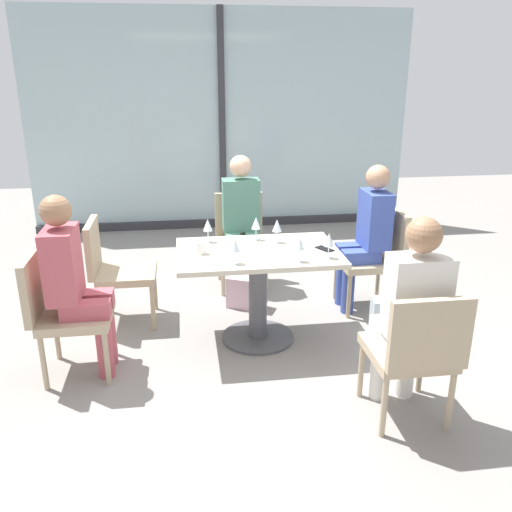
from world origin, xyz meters
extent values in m
plane|color=gray|center=(0.00, 0.00, 0.00)|extent=(12.00, 12.00, 0.00)
cube|color=#9FB7BC|center=(0.00, 3.20, 1.35)|extent=(4.80, 0.03, 2.70)
cube|color=#2D2D33|center=(0.00, 3.17, 1.35)|extent=(0.08, 0.06, 2.70)
cube|color=#2D2D33|center=(0.00, 3.17, 0.05)|extent=(4.80, 0.10, 0.10)
cube|color=#BCB29E|center=(0.00, 0.00, 0.71)|extent=(1.20, 0.78, 0.04)
cylinder|color=#4C4C51|center=(0.00, 0.00, 0.35)|extent=(0.14, 0.14, 0.69)
cylinder|color=#4C4C51|center=(0.00, 0.00, 0.01)|extent=(0.56, 0.56, 0.02)
cube|color=tan|center=(1.01, 0.46, 0.42)|extent=(0.46, 0.46, 0.06)
cube|color=tan|center=(1.26, 0.46, 0.66)|extent=(0.05, 0.46, 0.42)
cylinder|color=tan|center=(0.81, 0.66, 0.20)|extent=(0.04, 0.04, 0.39)
cylinder|color=tan|center=(0.81, 0.26, 0.20)|extent=(0.04, 0.04, 0.39)
cylinder|color=tan|center=(1.21, 0.66, 0.20)|extent=(0.04, 0.04, 0.39)
cylinder|color=tan|center=(1.21, 0.26, 0.20)|extent=(0.04, 0.04, 0.39)
cube|color=tan|center=(0.00, 1.06, 0.42)|extent=(0.46, 0.46, 0.06)
cube|color=tan|center=(0.00, 1.31, 0.66)|extent=(0.46, 0.05, 0.42)
cylinder|color=tan|center=(-0.20, 0.86, 0.20)|extent=(0.04, 0.04, 0.39)
cylinder|color=tan|center=(0.20, 0.86, 0.20)|extent=(0.04, 0.04, 0.39)
cylinder|color=tan|center=(-0.20, 1.26, 0.20)|extent=(0.04, 0.04, 0.39)
cylinder|color=tan|center=(0.20, 1.26, 0.20)|extent=(0.04, 0.04, 0.39)
cube|color=tan|center=(0.74, -1.06, 0.42)|extent=(0.46, 0.46, 0.06)
cube|color=tan|center=(0.74, -1.31, 0.66)|extent=(0.46, 0.05, 0.42)
cylinder|color=tan|center=(0.94, -0.86, 0.20)|extent=(0.04, 0.04, 0.39)
cylinder|color=tan|center=(0.54, -0.86, 0.20)|extent=(0.04, 0.04, 0.39)
cylinder|color=tan|center=(0.94, -1.26, 0.20)|extent=(0.04, 0.04, 0.39)
cylinder|color=tan|center=(0.54, -1.26, 0.20)|extent=(0.04, 0.04, 0.39)
cube|color=tan|center=(-1.28, -0.30, 0.42)|extent=(0.46, 0.46, 0.06)
cube|color=tan|center=(-1.53, -0.30, 0.66)|extent=(0.05, 0.46, 0.42)
cylinder|color=tan|center=(-1.08, -0.50, 0.20)|extent=(0.04, 0.04, 0.39)
cylinder|color=tan|center=(-1.08, -0.10, 0.20)|extent=(0.04, 0.04, 0.39)
cylinder|color=tan|center=(-1.48, -0.50, 0.20)|extent=(0.04, 0.04, 0.39)
cylinder|color=tan|center=(-1.48, -0.10, 0.20)|extent=(0.04, 0.04, 0.39)
cube|color=tan|center=(-1.01, 0.46, 0.42)|extent=(0.46, 0.46, 0.06)
cube|color=tan|center=(-1.26, 0.46, 0.66)|extent=(0.05, 0.46, 0.42)
cylinder|color=tan|center=(-0.81, 0.26, 0.20)|extent=(0.04, 0.04, 0.39)
cylinder|color=tan|center=(-0.81, 0.66, 0.20)|extent=(0.04, 0.04, 0.39)
cylinder|color=tan|center=(-1.21, 0.26, 0.20)|extent=(0.04, 0.04, 0.39)
cylinder|color=tan|center=(-1.21, 0.66, 0.20)|extent=(0.04, 0.04, 0.39)
cylinder|color=#384C9E|center=(0.83, 0.55, 0.23)|extent=(0.11, 0.11, 0.45)
cube|color=#384C9E|center=(0.93, 0.55, 0.51)|extent=(0.32, 0.13, 0.11)
cylinder|color=#384C9E|center=(0.83, 0.37, 0.23)|extent=(0.11, 0.11, 0.45)
cube|color=#384C9E|center=(0.93, 0.37, 0.51)|extent=(0.32, 0.13, 0.11)
cube|color=#384C9E|center=(1.06, 0.46, 0.80)|extent=(0.20, 0.34, 0.48)
sphere|color=tan|center=(1.06, 0.46, 1.16)|extent=(0.20, 0.20, 0.20)
cylinder|color=#4C7F6B|center=(-0.09, 0.89, 0.23)|extent=(0.11, 0.11, 0.45)
cube|color=#4C7F6B|center=(-0.09, 0.98, 0.51)|extent=(0.13, 0.32, 0.11)
cylinder|color=#4C7F6B|center=(0.09, 0.89, 0.23)|extent=(0.11, 0.11, 0.45)
cube|color=#4C7F6B|center=(0.09, 0.98, 0.51)|extent=(0.13, 0.32, 0.11)
cube|color=#4C7F6B|center=(0.00, 1.11, 0.80)|extent=(0.34, 0.20, 0.48)
sphere|color=#D8AD8C|center=(0.00, 1.11, 1.16)|extent=(0.20, 0.20, 0.20)
cylinder|color=silver|center=(0.83, -0.89, 0.23)|extent=(0.11, 0.11, 0.45)
cube|color=silver|center=(0.83, -0.98, 0.51)|extent=(0.13, 0.32, 0.11)
cylinder|color=silver|center=(0.65, -0.89, 0.23)|extent=(0.11, 0.11, 0.45)
cube|color=silver|center=(0.65, -0.98, 0.51)|extent=(0.13, 0.32, 0.11)
cube|color=silver|center=(0.74, -1.11, 0.80)|extent=(0.34, 0.20, 0.48)
sphere|color=#936B4C|center=(0.74, -1.11, 1.16)|extent=(0.20, 0.20, 0.20)
cylinder|color=#B24C56|center=(-1.10, -0.39, 0.23)|extent=(0.11, 0.11, 0.45)
cube|color=#B24C56|center=(-1.20, -0.39, 0.51)|extent=(0.32, 0.13, 0.11)
cylinder|color=#B24C56|center=(-1.10, -0.21, 0.23)|extent=(0.11, 0.11, 0.45)
cube|color=#B24C56|center=(-1.20, -0.21, 0.51)|extent=(0.32, 0.13, 0.11)
cube|color=#B24C56|center=(-1.33, -0.30, 0.80)|extent=(0.20, 0.34, 0.48)
sphere|color=#936B4C|center=(-1.33, -0.30, 1.16)|extent=(0.20, 0.20, 0.20)
cylinder|color=silver|center=(0.02, 0.25, 0.73)|extent=(0.06, 0.06, 0.00)
cylinder|color=silver|center=(0.02, 0.25, 0.78)|extent=(0.01, 0.01, 0.08)
cone|color=silver|center=(0.02, 0.25, 0.87)|extent=(0.07, 0.07, 0.09)
cylinder|color=silver|center=(0.17, 0.17, 0.73)|extent=(0.06, 0.06, 0.00)
cylinder|color=silver|center=(0.17, 0.17, 0.78)|extent=(0.01, 0.01, 0.08)
cone|color=silver|center=(0.17, 0.17, 0.87)|extent=(0.07, 0.07, 0.09)
cylinder|color=silver|center=(0.47, -0.23, 0.73)|extent=(0.06, 0.06, 0.00)
cylinder|color=silver|center=(0.47, -0.23, 0.78)|extent=(0.01, 0.01, 0.08)
cone|color=silver|center=(0.47, -0.23, 0.87)|extent=(0.07, 0.07, 0.09)
cylinder|color=silver|center=(0.25, -0.28, 0.73)|extent=(0.06, 0.06, 0.00)
cylinder|color=silver|center=(0.25, -0.28, 0.78)|extent=(0.01, 0.01, 0.08)
cone|color=silver|center=(0.25, -0.28, 0.87)|extent=(0.07, 0.07, 0.09)
cylinder|color=silver|center=(-0.20, -0.26, 0.73)|extent=(0.06, 0.06, 0.00)
cylinder|color=silver|center=(-0.20, -0.26, 0.78)|extent=(0.01, 0.01, 0.08)
cone|color=silver|center=(-0.20, -0.26, 0.87)|extent=(0.07, 0.07, 0.09)
cylinder|color=silver|center=(-0.35, 0.26, 0.73)|extent=(0.06, 0.06, 0.00)
cylinder|color=silver|center=(-0.35, 0.26, 0.78)|extent=(0.01, 0.01, 0.08)
cone|color=silver|center=(-0.35, 0.26, 0.87)|extent=(0.07, 0.07, 0.09)
cylinder|color=white|center=(-0.42, -0.02, 0.78)|extent=(0.08, 0.08, 0.09)
cube|color=black|center=(0.50, -0.05, 0.73)|extent=(0.13, 0.16, 0.01)
cube|color=silver|center=(1.07, -0.03, 0.14)|extent=(0.32, 0.20, 0.28)
cube|color=beige|center=(-0.03, 0.60, 0.14)|extent=(0.34, 0.27, 0.28)
camera|label=1|loc=(-0.53, -3.70, 2.01)|focal=37.52mm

